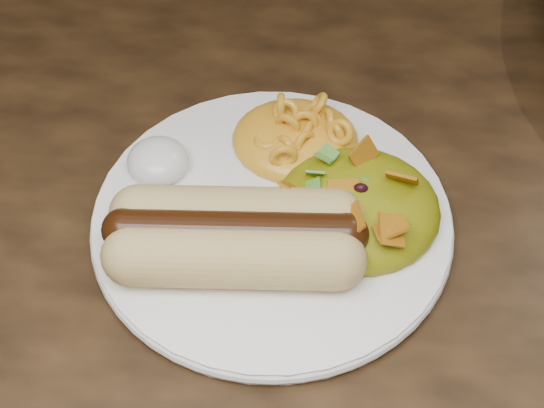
# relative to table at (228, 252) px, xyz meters

# --- Properties ---
(table) EXTENTS (1.60, 0.90, 0.75)m
(table) POSITION_rel_table_xyz_m (0.00, 0.00, 0.00)
(table) COLOR #422A15
(table) RESTS_ON floor
(plate) EXTENTS (0.29, 0.29, 0.01)m
(plate) POSITION_rel_table_xyz_m (0.04, -0.04, 0.10)
(plate) COLOR white
(plate) RESTS_ON table
(hotdog) EXTENTS (0.13, 0.08, 0.04)m
(hotdog) POSITION_rel_table_xyz_m (0.02, -0.08, 0.12)
(hotdog) COLOR #D8C582
(hotdog) RESTS_ON plate
(mac_and_cheese) EXTENTS (0.09, 0.08, 0.03)m
(mac_and_cheese) POSITION_rel_table_xyz_m (0.05, 0.02, 0.12)
(mac_and_cheese) COLOR orange
(mac_and_cheese) RESTS_ON plate
(sour_cream) EXTENTS (0.04, 0.04, 0.02)m
(sour_cream) POSITION_rel_table_xyz_m (-0.04, -0.01, 0.12)
(sour_cream) COLOR white
(sour_cream) RESTS_ON plate
(taco_salad) EXTENTS (0.10, 0.10, 0.05)m
(taco_salad) POSITION_rel_table_xyz_m (0.09, -0.04, 0.12)
(taco_salad) COLOR #A06705
(taco_salad) RESTS_ON plate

